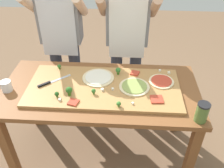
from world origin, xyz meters
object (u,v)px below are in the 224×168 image
cook_right (127,33)px  cheese_crumble_c (60,100)px  broccoli_floret_center_right (94,91)px  cheese_crumble_b (102,90)px  broccoli_floret_center_left (119,104)px  broccoli_floret_front_mid (118,70)px  cheese_crumble_e (133,103)px  broccoli_floret_front_left (59,66)px  pizza_whole_white_garlic (98,78)px  pizza_whole_tomato_red (161,81)px  pizza_slice_far_right (135,73)px  pizza_slice_far_left (73,102)px  sauce_jar (202,112)px  cook_left (61,32)px  cheese_crumble_a (113,89)px  broccoli_floret_back_right (57,94)px  pizza_slice_near_right (157,99)px  cheese_crumble_f (160,70)px  broccoli_floret_back_mid (69,90)px  pizza_whole_pesto_green (134,87)px  chefs_knife (50,82)px  prep_table (100,99)px  flour_cup (7,87)px  cheese_crumble_d (169,73)px

cook_right → cheese_crumble_c: bearing=-120.8°
broccoli_floret_center_right → cheese_crumble_b: (0.06, 0.04, -0.02)m
broccoli_floret_center_left → broccoli_floret_front_mid: bearing=93.1°
cheese_crumble_e → broccoli_floret_center_left: bearing=-162.7°
broccoli_floret_center_right → broccoli_floret_front_mid: size_ratio=0.75×
broccoli_floret_front_mid → broccoli_floret_front_left: 0.53m
pizza_whole_white_garlic → broccoli_floret_center_right: 0.21m
pizza_whole_tomato_red → pizza_slice_far_right: size_ratio=2.95×
broccoli_floret_center_left → pizza_slice_far_left: bearing=176.9°
sauce_jar → cook_left: size_ratio=0.09×
pizza_slice_far_right → cheese_crumble_a: size_ratio=3.96×
broccoli_floret_center_left → broccoli_floret_back_right: broccoli_floret_back_right is taller
cheese_crumble_b → sauce_jar: bearing=-19.8°
cheese_crumble_b → cook_right: cook_right is taller
cheese_crumble_e → pizza_slice_near_right: bearing=18.3°
broccoli_floret_center_right → cook_right: 0.78m
pizza_slice_far_right → cheese_crumble_c: bearing=-145.2°
cheese_crumble_b → pizza_whole_white_garlic: bearing=107.2°
broccoli_floret_center_right → broccoli_floret_back_right: (-0.28, -0.05, -0.00)m
cheese_crumble_f → pizza_slice_far_left: bearing=-145.8°
cheese_crumble_a → cheese_crumble_f: (0.40, 0.29, -0.00)m
pizza_whole_white_garlic → broccoli_floret_back_mid: (-0.20, -0.24, 0.04)m
pizza_whole_pesto_green → pizza_slice_near_right: size_ratio=2.67×
broccoli_floret_back_right → broccoli_floret_center_right: bearing=11.0°
sauce_jar → cook_left: cook_left is taller
broccoli_floret_back_right → cook_right: cook_right is taller
cook_right → broccoli_floret_back_mid: bearing=-119.6°
chefs_knife → sauce_jar: 1.21m
broccoli_floret_center_right → cheese_crumble_a: bearing=22.6°
prep_table → broccoli_floret_front_mid: broccoli_floret_front_mid is taller
broccoli_floret_back_mid → cheese_crumble_c: broccoli_floret_back_mid is taller
pizza_slice_far_left → cheese_crumble_e: size_ratio=4.60×
cheese_crumble_a → cheese_crumble_c: 0.42m
flour_cup → chefs_knife: bearing=14.9°
broccoli_floret_center_left → cook_right: size_ratio=0.03×
broccoli_floret_back_mid → cheese_crumble_b: (0.25, 0.07, -0.04)m
cheese_crumble_b → pizza_slice_far_right: bearing=44.5°
cheese_crumble_a → flour_cup: flour_cup is taller
cheese_crumble_d → broccoli_floret_center_left: bearing=-132.9°
cheese_crumble_b → cook_right: bearing=75.2°
broccoli_floret_front_mid → sauce_jar: sauce_jar is taller
pizza_slice_far_left → cheese_crumble_f: cheese_crumble_f is taller
broccoli_floret_center_right → cook_right: size_ratio=0.03×
cheese_crumble_c → cheese_crumble_a: bearing=21.7°
pizza_whole_tomato_red → cook_left: (-0.95, 0.54, 0.17)m
chefs_knife → broccoli_floret_center_left: broccoli_floret_center_left is taller
broccoli_floret_center_right → pizza_whole_tomato_red: bearing=19.5°
cheese_crumble_c → cook_left: cook_left is taller
broccoli_floret_center_right → broccoli_floret_front_mid: 0.34m
broccoli_floret_back_right → cook_left: 0.81m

